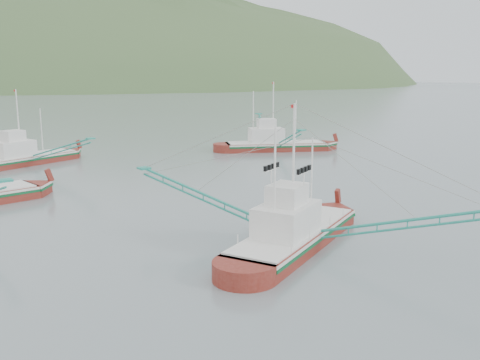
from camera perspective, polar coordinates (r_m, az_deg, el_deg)
ground at (r=41.90m, az=5.04°, el=-5.58°), size 1200.00×1200.00×0.00m
main_boat at (r=38.07m, az=5.84°, el=-3.83°), size 15.29×25.80×10.95m
bg_boat_right at (r=85.14m, az=3.80°, el=4.77°), size 18.12×26.83×11.66m
bg_boat_far at (r=77.51m, az=-22.14°, el=3.07°), size 15.31×26.06×10.87m
headland_right at (r=531.60m, az=-7.57°, el=9.97°), size 684.00×432.00×306.00m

